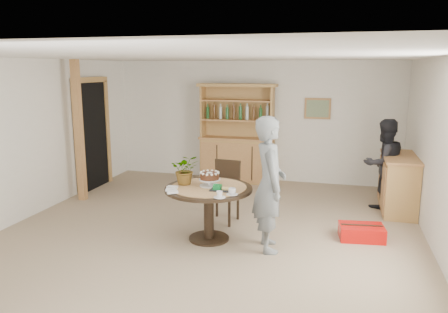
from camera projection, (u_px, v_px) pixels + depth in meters
ground at (205, 238)px, 6.13m from camera, size 7.00×7.00×0.00m
room_shell at (204, 115)px, 5.79m from camera, size 6.04×7.04×2.52m
doorway at (92, 133)px, 8.55m from camera, size 0.13×1.10×2.18m
pine_post at (79, 131)px, 7.70m from camera, size 0.12×0.12×2.50m
hutch at (237, 149)px, 9.14m from camera, size 1.62×0.54×2.04m
sideboard at (398, 183)px, 7.23m from camera, size 0.54×1.26×0.94m
dining_table at (209, 198)px, 5.98m from camera, size 1.20×1.20×0.76m
dining_chair at (225, 187)px, 6.78m from camera, size 0.47×0.47×0.95m
birthday_cake at (210, 177)px, 5.97m from camera, size 0.30×0.30×0.20m
flower_vase at (185, 169)px, 6.05m from camera, size 0.47×0.44×0.42m
gift_tray at (221, 188)px, 5.77m from camera, size 0.30×0.20×0.08m
coffee_cup_a at (232, 192)px, 5.58m from camera, size 0.15×0.15×0.09m
coffee_cup_b at (220, 195)px, 5.45m from camera, size 0.15×0.15×0.08m
napkins at (172, 190)px, 5.76m from camera, size 0.24×0.33×0.03m
teen_boy at (269, 184)px, 5.62m from camera, size 0.60×0.74×1.76m
adult_person at (384, 164)px, 7.37m from camera, size 0.93×0.88×1.53m
red_suitcase at (361, 232)px, 6.09m from camera, size 0.64×0.47×0.21m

